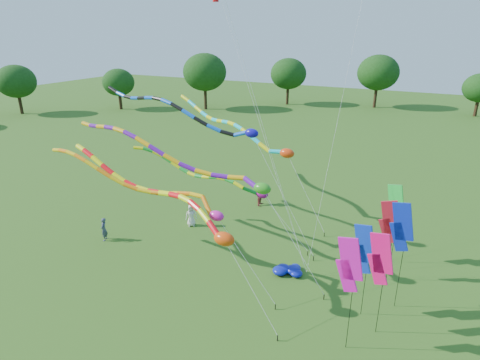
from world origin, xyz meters
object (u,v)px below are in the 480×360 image
at_px(tube_kite_orange, 147,187).
at_px(person_a, 191,215).
at_px(person_b, 104,229).
at_px(blue_nylon_heap, 289,271).
at_px(tube_kite_red, 164,199).
at_px(person_c, 262,194).

bearing_deg(tube_kite_orange, person_a, 102.56).
bearing_deg(person_b, blue_nylon_heap, 73.03).
bearing_deg(tube_kite_red, person_b, -177.11).
bearing_deg(blue_nylon_heap, tube_kite_red, -152.98).
xyz_separation_m(tube_kite_red, person_c, (0.68, 10.86, -3.68)).
bearing_deg(person_b, person_a, 112.55).
bearing_deg(person_a, tube_kite_orange, -115.14).
bearing_deg(person_c, tube_kite_red, 173.49).
xyz_separation_m(tube_kite_orange, person_b, (-4.72, 1.03, -4.13)).
height_order(tube_kite_red, blue_nylon_heap, tube_kite_red).
bearing_deg(tube_kite_orange, person_b, 170.62).
distance_m(tube_kite_red, person_a, 7.01).
xyz_separation_m(tube_kite_red, tube_kite_orange, (-1.30, 0.27, 0.36)).
bearing_deg(tube_kite_orange, tube_kite_red, -8.83).
height_order(person_a, person_b, person_a).
bearing_deg(person_a, blue_nylon_heap, -52.24).
height_order(tube_kite_orange, person_b, tube_kite_orange).
height_order(tube_kite_orange, person_a, tube_kite_orange).
bearing_deg(person_a, tube_kite_red, -103.11).
bearing_deg(person_b, person_c, 119.97).
relative_size(person_b, person_c, 0.89).
bearing_deg(tube_kite_red, blue_nylon_heap, 42.04).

